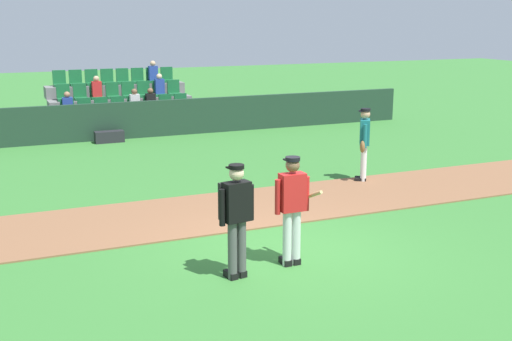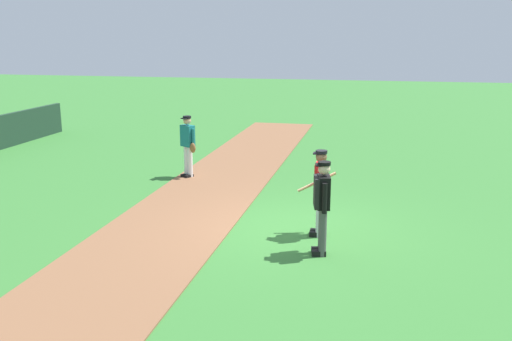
{
  "view_description": "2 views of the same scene",
  "coord_description": "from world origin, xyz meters",
  "px_view_note": "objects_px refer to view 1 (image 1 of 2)",
  "views": [
    {
      "loc": [
        -4.51,
        -9.18,
        3.84
      ],
      "look_at": [
        0.32,
        2.11,
        0.92
      ],
      "focal_mm": 45.33,
      "sensor_mm": 36.0,
      "label": 1
    },
    {
      "loc": [
        -10.94,
        -1.57,
        3.96
      ],
      "look_at": [
        0.86,
        1.03,
        1.02
      ],
      "focal_mm": 39.34,
      "sensor_mm": 36.0,
      "label": 2
    }
  ],
  "objects_px": {
    "runner_teal_jersey": "(364,142)",
    "equipment_bag": "(109,137)",
    "umpire_home_plate": "(236,214)",
    "batter_red_jersey": "(292,206)"
  },
  "relations": [
    {
      "from": "batter_red_jersey",
      "to": "equipment_bag",
      "type": "xyz_separation_m",
      "value": [
        -0.71,
        11.53,
        -0.79
      ]
    },
    {
      "from": "runner_teal_jersey",
      "to": "equipment_bag",
      "type": "bearing_deg",
      "value": 122.17
    },
    {
      "from": "runner_teal_jersey",
      "to": "equipment_bag",
      "type": "distance_m",
      "value": 8.77
    },
    {
      "from": "umpire_home_plate",
      "to": "equipment_bag",
      "type": "xyz_separation_m",
      "value": [
        0.29,
        11.67,
        -0.82
      ]
    },
    {
      "from": "umpire_home_plate",
      "to": "equipment_bag",
      "type": "distance_m",
      "value": 11.7
    },
    {
      "from": "umpire_home_plate",
      "to": "runner_teal_jersey",
      "type": "relative_size",
      "value": 1.0
    },
    {
      "from": "equipment_bag",
      "to": "umpire_home_plate",
      "type": "bearing_deg",
      "value": -91.43
    },
    {
      "from": "equipment_bag",
      "to": "batter_red_jersey",
      "type": "bearing_deg",
      "value": -86.49
    },
    {
      "from": "runner_teal_jersey",
      "to": "equipment_bag",
      "type": "height_order",
      "value": "runner_teal_jersey"
    },
    {
      "from": "batter_red_jersey",
      "to": "umpire_home_plate",
      "type": "height_order",
      "value": "same"
    }
  ]
}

